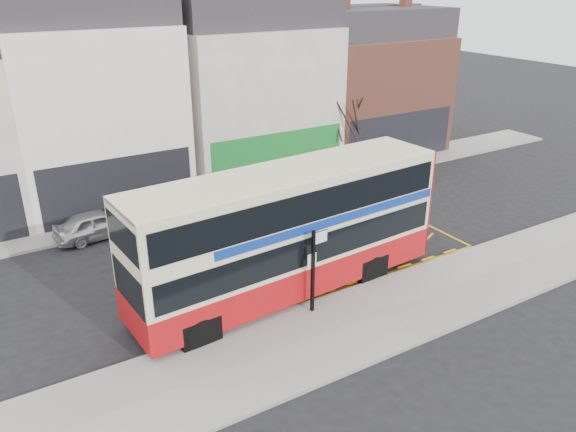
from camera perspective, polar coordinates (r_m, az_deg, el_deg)
ground at (r=22.16m, az=5.74°, el=-7.21°), size 120.00×120.00×0.00m
pavement at (r=20.62m, az=9.60°, el=-9.75°), size 40.00×4.00×0.15m
kerb at (r=21.87m, az=6.34°, el=-7.46°), size 40.00×0.15×0.15m
far_pavement at (r=30.71m, az=-6.52°, el=1.91°), size 50.00×3.00×0.15m
road_markings at (r=23.28m, az=3.40°, el=-5.50°), size 14.00×3.40×0.01m
terrace_left at (r=31.29m, az=-19.52°, el=11.18°), size 8.00×8.01×11.80m
terrace_green_shop at (r=34.27m, az=-4.38°, el=12.95°), size 9.00×8.01×11.30m
terrace_right at (r=39.18m, az=7.77°, el=13.38°), size 9.00×8.01×10.30m
double_decker_bus at (r=20.59m, az=0.09°, el=-1.51°), size 12.39×3.66×4.88m
bus_stop_post at (r=19.49m, az=2.69°, el=-4.84°), size 0.78×0.15×3.14m
car_silver at (r=27.24m, az=-18.76°, el=-0.77°), size 4.02×1.96×1.32m
car_grey at (r=27.82m, az=-12.48°, el=0.51°), size 4.37×2.36×1.37m
car_white at (r=34.44m, az=11.02°, el=4.98°), size 4.50×2.52×1.23m
street_tree_right at (r=33.88m, az=5.87°, el=11.00°), size 2.75×2.75×5.93m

